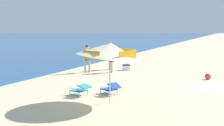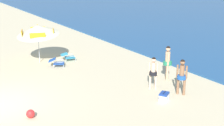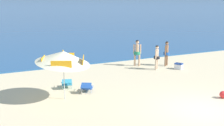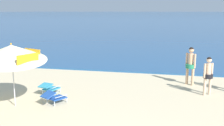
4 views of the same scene
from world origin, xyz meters
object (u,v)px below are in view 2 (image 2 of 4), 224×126
at_px(cooler_box, 164,97).
at_px(beach_ball, 31,114).
at_px(person_standing_near_shore, 168,60).
at_px(lounge_chair_under_umbrella, 68,56).
at_px(person_wading_in, 153,71).
at_px(beach_umbrella_striped_main, 38,30).
at_px(lounge_chair_beside_umbrella, 57,62).
at_px(person_standing_beside, 182,74).

xyz_separation_m(cooler_box, beach_ball, (-1.74, -5.50, -0.03)).
bearing_deg(cooler_box, person_standing_near_shore, 134.98).
bearing_deg(lounge_chair_under_umbrella, person_wading_in, 11.31).
relative_size(beach_umbrella_striped_main, beach_ball, 10.04).
xyz_separation_m(beach_umbrella_striped_main, beach_ball, (6.75, -3.14, -1.82)).
height_order(person_standing_near_shore, cooler_box, person_standing_near_shore).
distance_m(beach_umbrella_striped_main, lounge_chair_under_umbrella, 2.43).
height_order(lounge_chair_under_umbrella, person_wading_in, person_wading_in).
height_order(person_wading_in, cooler_box, person_wading_in).
distance_m(beach_umbrella_striped_main, cooler_box, 9.00).
bearing_deg(lounge_chair_under_umbrella, lounge_chair_beside_umbrella, -57.35).
bearing_deg(person_wading_in, beach_ball, -93.34).
bearing_deg(person_standing_beside, beach_umbrella_striped_main, -157.01).
distance_m(person_standing_beside, cooler_box, 1.42).
xyz_separation_m(beach_umbrella_striped_main, cooler_box, (8.49, 2.37, -1.79)).
relative_size(beach_umbrella_striped_main, person_wading_in, 2.18).
distance_m(person_standing_near_shore, beach_ball, 7.56).
bearing_deg(lounge_chair_under_umbrella, person_standing_near_shore, 25.22).
relative_size(lounge_chair_under_umbrella, cooler_box, 1.59).
xyz_separation_m(person_standing_beside, cooler_box, (0.15, -1.17, -0.78)).
distance_m(beach_umbrella_striped_main, lounge_chair_beside_umbrella, 2.22).
relative_size(beach_umbrella_striped_main, lounge_chair_under_umbrella, 3.64).
bearing_deg(beach_ball, lounge_chair_under_umbrella, 142.32).
bearing_deg(person_standing_beside, lounge_chair_beside_umbrella, -156.74).
xyz_separation_m(lounge_chair_beside_umbrella, beach_ball, (5.44, -3.65, -0.10)).
distance_m(beach_umbrella_striped_main, person_standing_near_shore, 7.88).
bearing_deg(beach_umbrella_striped_main, person_wading_in, 22.20).
distance_m(lounge_chair_under_umbrella, cooler_box, 7.92).
height_order(lounge_chair_beside_umbrella, person_standing_near_shore, person_standing_near_shore).
relative_size(person_standing_beside, person_wading_in, 1.06).
height_order(beach_umbrella_striped_main, lounge_chair_beside_umbrella, beach_umbrella_striped_main).
bearing_deg(lounge_chair_beside_umbrella, person_wading_in, 22.35).
distance_m(person_standing_near_shore, cooler_box, 2.95).
bearing_deg(person_standing_near_shore, person_standing_beside, -24.21).
xyz_separation_m(person_standing_near_shore, beach_ball, (0.26, -7.51, -0.87)).
bearing_deg(lounge_chair_beside_umbrella, person_standing_beside, 23.26).
distance_m(lounge_chair_under_umbrella, lounge_chair_beside_umbrella, 1.29).
distance_m(person_standing_near_shore, person_standing_beside, 2.03).
bearing_deg(cooler_box, lounge_chair_beside_umbrella, -165.56).
bearing_deg(lounge_chair_under_umbrella, cooler_box, 5.55).
relative_size(lounge_chair_beside_umbrella, beach_ball, 2.92).
xyz_separation_m(lounge_chair_under_umbrella, beach_ball, (6.13, -4.74, -0.11)).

